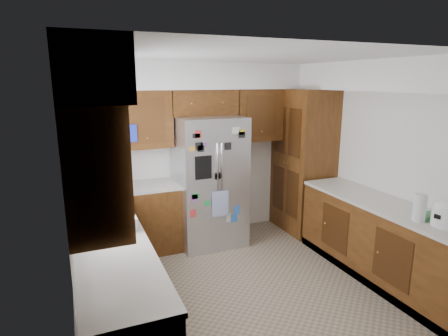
{
  "coord_description": "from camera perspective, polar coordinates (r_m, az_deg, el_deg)",
  "views": [
    {
      "loc": [
        -1.75,
        -3.51,
        2.27
      ],
      "look_at": [
        -0.14,
        0.35,
        1.29
      ],
      "focal_mm": 30.0,
      "sensor_mm": 36.0,
      "label": 1
    }
  ],
  "objects": [
    {
      "name": "pantry",
      "position": [
        5.8,
        11.96,
        1.01
      ],
      "size": [
        0.6,
        0.9,
        2.15
      ],
      "primitive_type": "cube",
      "color": "#47280D",
      "rests_on": "ground"
    },
    {
      "name": "left_counter_clutter",
      "position": [
        4.54,
        -18.24,
        -3.08
      ],
      "size": [
        0.37,
        0.77,
        0.38
      ],
      "color": "black",
      "rests_on": "left_counter_run"
    },
    {
      "name": "floor",
      "position": [
        4.53,
        3.46,
        -16.93
      ],
      "size": [
        3.6,
        3.6,
        0.0
      ],
      "primitive_type": "plane",
      "color": "tan",
      "rests_on": "ground"
    },
    {
      "name": "bridge_cabinet",
      "position": [
        5.24,
        -3.22,
        9.95
      ],
      "size": [
        0.96,
        0.34,
        0.35
      ],
      "primitive_type": "cube",
      "color": "#47280D",
      "rests_on": "fridge"
    },
    {
      "name": "sink_assembly",
      "position": [
        3.83,
        -17.74,
        -7.03
      ],
      "size": [
        0.52,
        0.72,
        0.37
      ],
      "color": "white",
      "rests_on": "left_counter_run"
    },
    {
      "name": "left_counter_run",
      "position": [
        4.0,
        -15.03,
        -14.69
      ],
      "size": [
        1.36,
        3.2,
        0.92
      ],
      "color": "#47280D",
      "rests_on": "ground"
    },
    {
      "name": "fridge_top_items",
      "position": [
        5.22,
        -2.56,
        13.13
      ],
      "size": [
        0.62,
        0.3,
        0.25
      ],
      "color": "#1C33A9",
      "rests_on": "bridge_cabinet"
    },
    {
      "name": "rice_cooker",
      "position": [
        4.15,
        30.96,
        -5.88
      ],
      "size": [
        0.29,
        0.28,
        0.25
      ],
      "color": "white",
      "rests_on": "right_counter_run"
    },
    {
      "name": "room_shell",
      "position": [
        4.23,
        0.32,
        7.11
      ],
      "size": [
        3.64,
        3.24,
        2.52
      ],
      "color": "white",
      "rests_on": "ground"
    },
    {
      "name": "paper_towel",
      "position": [
        4.15,
        27.67,
        -5.36
      ],
      "size": [
        0.12,
        0.12,
        0.28
      ],
      "primitive_type": "cylinder",
      "color": "white",
      "rests_on": "right_counter_run"
    },
    {
      "name": "fridge",
      "position": [
        5.21,
        -2.24,
        -2.07
      ],
      "size": [
        0.9,
        0.79,
        1.8
      ],
      "color": "#ADADB2",
      "rests_on": "ground"
    },
    {
      "name": "right_counter_run",
      "position": [
        4.81,
        22.73,
        -10.49
      ],
      "size": [
        0.63,
        2.25,
        0.92
      ],
      "color": "#47280D",
      "rests_on": "ground"
    }
  ]
}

